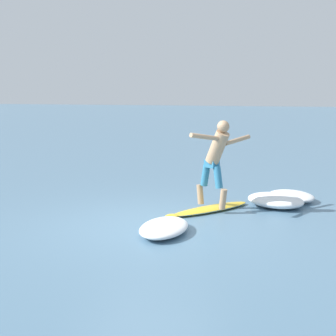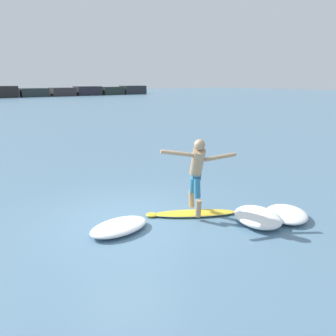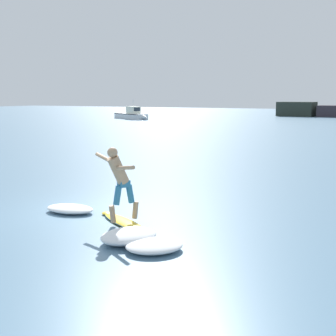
% 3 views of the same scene
% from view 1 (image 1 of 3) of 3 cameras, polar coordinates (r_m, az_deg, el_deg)
% --- Properties ---
extents(ground_plane, '(200.00, 200.00, 0.00)m').
position_cam_1_polar(ground_plane, '(8.70, -2.28, -6.95)').
color(ground_plane, slate).
extents(surfboard, '(2.06, 1.39, 0.22)m').
position_cam_1_polar(surfboard, '(9.75, 5.12, -4.98)').
color(surfboard, yellow).
rests_on(surfboard, ground).
extents(surfer, '(1.59, 1.04, 1.80)m').
position_cam_1_polar(surfer, '(9.49, 5.92, 1.48)').
color(surfer, tan).
rests_on(surfer, surfboard).
extents(wave_foam_at_tail, '(1.38, 1.53, 0.29)m').
position_cam_1_polar(wave_foam_at_tail, '(10.31, 12.97, -3.85)').
color(wave_foam_at_tail, white).
rests_on(wave_foam_at_tail, ground).
extents(wave_foam_at_nose, '(1.48, 1.48, 0.21)m').
position_cam_1_polar(wave_foam_at_nose, '(11.01, 14.80, -3.32)').
color(wave_foam_at_nose, white).
rests_on(wave_foam_at_nose, ground).
extents(wave_foam_beside, '(1.42, 0.95, 0.21)m').
position_cam_1_polar(wave_foam_beside, '(8.15, -0.48, -7.27)').
color(wave_foam_beside, white).
rests_on(wave_foam_beside, ground).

